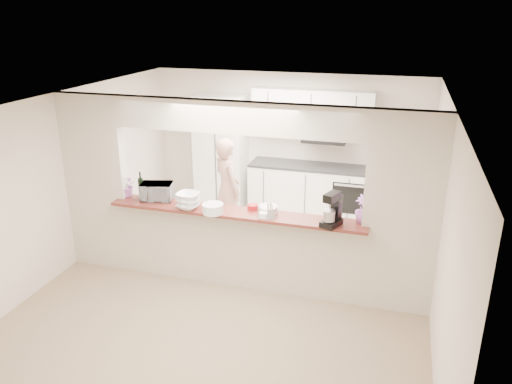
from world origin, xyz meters
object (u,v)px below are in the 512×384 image
at_px(stand_mixer, 332,211).
at_px(refrigerator, 402,179).
at_px(toaster_oven, 157,192).
at_px(person, 227,190).

bearing_deg(stand_mixer, refrigerator, 74.08).
distance_m(refrigerator, toaster_oven, 4.14).
relative_size(toaster_oven, person, 0.25).
bearing_deg(refrigerator, stand_mixer, -105.92).
distance_m(refrigerator, stand_mixer, 2.93).
xyz_separation_m(stand_mixer, person, (-1.86, 1.47, -0.44)).
height_order(refrigerator, person, refrigerator).
xyz_separation_m(refrigerator, toaster_oven, (-3.20, -2.60, 0.36)).
relative_size(toaster_oven, stand_mixer, 1.00).
height_order(toaster_oven, person, person).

